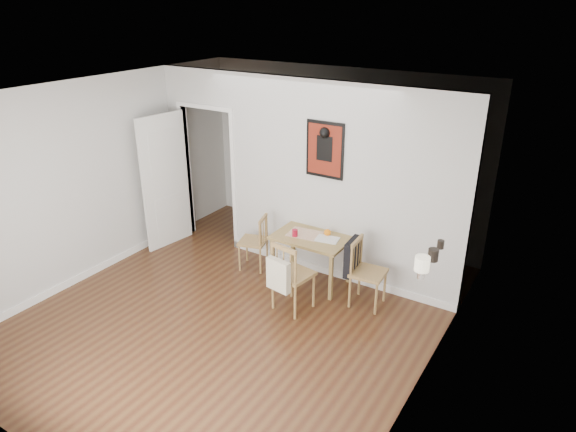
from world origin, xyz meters
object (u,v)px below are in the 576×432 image
Objects in this scene: fireplace at (425,310)px; ceramic_jar_b at (441,244)px; chair_right at (367,272)px; red_glass at (295,233)px; dining_table at (311,242)px; mantel_lamp at (422,265)px; ceramic_jar_a at (433,255)px; chair_left at (253,242)px; chair_front at (293,275)px; notebook at (327,239)px; bookshelf at (256,173)px; orange_fruit at (327,233)px.

ceramic_jar_b is at bearing 93.29° from fireplace.
chair_right is 1.06m from red_glass.
mantel_lamp is (1.78, -1.15, 0.71)m from dining_table.
fireplace is 0.68m from ceramic_jar_b.
red_glass is at bearing 161.44° from ceramic_jar_a.
chair_right is 1.37m from ceramic_jar_a.
chair_front is at bearing -30.59° from chair_left.
fireplace is at bearing -86.71° from ceramic_jar_b.
chair_left is at bearing 178.74° from chair_right.
notebook is (-1.55, 0.83, 0.05)m from fireplace.
bookshelf reaches higher than chair_right.
dining_table is at bearing 29.02° from red_glass.
red_glass is at bearing -150.98° from dining_table.
chair_front reaches higher than notebook.
bookshelf is 2.32m from orange_fruit.
ceramic_jar_a is at bearing -18.56° from red_glass.
chair_left is 6.34× the size of ceramic_jar_a.
orange_fruit is 0.41× the size of mantel_lamp.
chair_left is at bearing 177.75° from red_glass.
fireplace is at bearing 91.18° from mantel_lamp.
notebook is 1.70m from ceramic_jar_b.
ceramic_jar_a is at bearing -26.92° from notebook.
bookshelf reaches higher than dining_table.
fireplace is 14.03× the size of orange_fruit.
notebook is at bearing 143.05° from mantel_lamp.
chair_front is 0.54× the size of bookshelf.
notebook is at bearing 151.85° from fireplace.
dining_table is 0.58× the size of bookshelf.
orange_fruit is (0.35, 0.24, -0.00)m from red_glass.
fireplace is 0.61m from ceramic_jar_a.
orange_fruit is 1.91m from ceramic_jar_a.
ceramic_jar_b is at bearing -20.51° from orange_fruit.
mantel_lamp is (2.66, -1.07, 0.90)m from chair_left.
chair_left is 0.76m from red_glass.
chair_front is (-0.72, -0.55, 0.01)m from chair_right.
red_glass is at bearing 118.86° from chair_front.
ceramic_jar_a is at bearing 95.34° from fireplace.
fireplace reaches higher than chair_left.
mantel_lamp reaches higher than fireplace.
dining_table is at bearing 4.91° from chair_left.
chair_right is 9.77× the size of ceramic_jar_b.
fireplace is at bearing -19.69° from red_glass.
orange_fruit is 1.01× the size of ceramic_jar_b.
notebook is (0.06, -0.11, -0.04)m from orange_fruit.
chair_right is 0.69× the size of fireplace.
fireplace is 1.76m from notebook.
dining_table is 4.49× the size of mantel_lamp.
notebook reaches higher than dining_table.
dining_table is 0.24m from notebook.
ceramic_jar_a is (1.77, -0.76, 0.64)m from dining_table.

